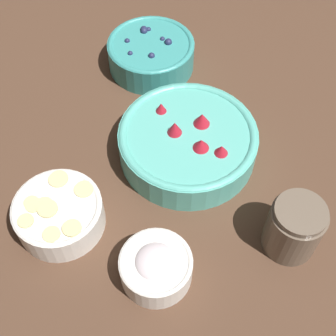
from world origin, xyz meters
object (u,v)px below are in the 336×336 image
object	(u,v)px
bowl_bananas	(59,213)
bowl_cream	(156,266)
jar_chocolate	(294,229)
bowl_strawberries	(188,141)
bowl_blueberries	(151,52)

from	to	relation	value
bowl_bananas	bowl_cream	distance (m)	0.18
bowl_bananas	jar_chocolate	bearing A→B (deg)	-74.42
bowl_strawberries	bowl_bananas	xyz separation A→B (m)	(-0.21, 0.14, -0.00)
bowl_bananas	jar_chocolate	distance (m)	0.37
bowl_cream	jar_chocolate	distance (m)	0.22
bowl_strawberries	bowl_blueberries	size ratio (longest dim) A/B	1.38
bowl_strawberries	bowl_blueberries	xyz separation A→B (m)	(0.19, 0.15, -0.00)
bowl_bananas	jar_chocolate	xyz separation A→B (m)	(0.10, -0.35, 0.01)
bowl_strawberries	jar_chocolate	world-z (taller)	jar_chocolate
bowl_cream	jar_chocolate	size ratio (longest dim) A/B	1.09
bowl_blueberries	bowl_cream	size ratio (longest dim) A/B	1.61
bowl_bananas	bowl_strawberries	bearing A→B (deg)	-34.55
bowl_strawberries	bowl_bananas	world-z (taller)	bowl_strawberries
bowl_blueberries	bowl_bananas	xyz separation A→B (m)	(-0.40, -0.00, -0.00)
bowl_blueberries	bowl_cream	world-z (taller)	bowl_blueberries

